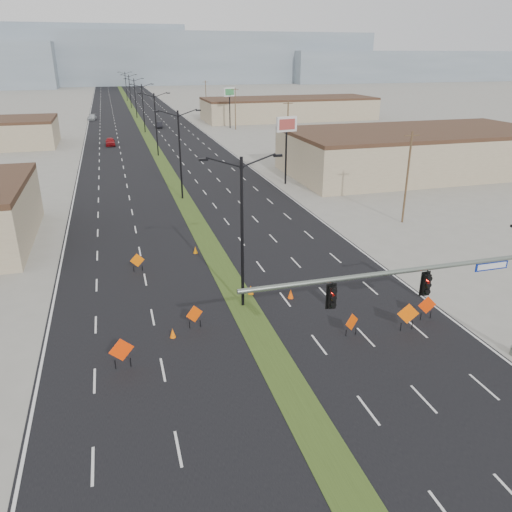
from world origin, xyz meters
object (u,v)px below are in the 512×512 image
object	(u,v)px
signal_mast	(457,288)
car_mid	(159,125)
construction_sign_1	(194,315)
pole_sign_east_near	(287,130)
streetlight_3	(143,107)
streetlight_2	(156,122)
streetlight_4	(135,97)
pole_sign_east_far	(230,95)
construction_sign_4	(427,306)
streetlight_0	(242,229)
streetlight_5	(130,90)
cone_0	(173,333)
cone_1	(291,294)
construction_sign_2	(137,261)
streetlight_1	(180,152)
construction_sign_5	(408,315)
cone_2	(251,290)
car_far	(92,117)
construction_sign_0	(122,351)
cone_3	(195,250)
car_left	(110,142)
streetlight_6	(126,85)
construction_sign_3	(352,323)

from	to	relation	value
signal_mast	car_mid	world-z (taller)	signal_mast
construction_sign_1	pole_sign_east_near	distance (m)	38.37
streetlight_3	streetlight_2	bearing A→B (deg)	-90.00
streetlight_4	pole_sign_east_far	bearing A→B (deg)	-53.38
construction_sign_1	construction_sign_4	bearing A→B (deg)	-31.42
streetlight_0	streetlight_4	xyz separation A→B (m)	(0.00, 112.00, 0.00)
streetlight_3	streetlight_5	world-z (taller)	same
cone_0	cone_1	distance (m)	9.00
construction_sign_2	cone_1	bearing A→B (deg)	-41.38
streetlight_1	construction_sign_5	size ratio (longest dim) A/B	5.54
streetlight_1	signal_mast	bearing A→B (deg)	-77.31
construction_sign_4	pole_sign_east_far	bearing A→B (deg)	90.95
streetlight_0	streetlight_1	world-z (taller)	same
construction_sign_5	cone_2	distance (m)	10.79
signal_mast	pole_sign_east_near	bearing A→B (deg)	82.54
streetlight_2	construction_sign_4	distance (m)	62.13
cone_0	cone_2	world-z (taller)	cone_2
streetlight_5	construction_sign_4	xyz separation A→B (m)	(10.71, -145.04, -4.47)
construction_sign_2	car_far	bearing A→B (deg)	89.44
construction_sign_2	streetlight_5	bearing A→B (deg)	83.83
streetlight_1	pole_sign_east_near	world-z (taller)	streetlight_1
streetlight_2	construction_sign_4	size ratio (longest dim) A/B	6.19
construction_sign_0	construction_sign_1	world-z (taller)	construction_sign_0
cone_3	streetlight_3	bearing A→B (deg)	88.86
streetlight_3	streetlight_0	bearing A→B (deg)	-90.00
car_left	construction_sign_1	world-z (taller)	construction_sign_1
pole_sign_east_near	cone_2	bearing A→B (deg)	-123.45
streetlight_5	car_mid	world-z (taller)	streetlight_5
streetlight_0	car_mid	world-z (taller)	streetlight_0
car_far	pole_sign_east_far	bearing A→B (deg)	-31.28
streetlight_4	construction_sign_5	bearing A→B (deg)	-85.73
streetlight_6	cone_1	world-z (taller)	streetlight_6
cone_1	car_mid	bearing A→B (deg)	89.80
streetlight_0	streetlight_6	world-z (taller)	same
car_left	construction_sign_3	xyz separation A→B (m)	(12.77, -74.12, 0.14)
cone_1	cone_3	bearing A→B (deg)	115.80
streetlight_0	construction_sign_2	distance (m)	11.07
streetlight_0	streetlight_1	size ratio (longest dim) A/B	1.00
streetlight_1	car_left	distance (m)	41.54
streetlight_5	pole_sign_east_near	world-z (taller)	streetlight_5
streetlight_5	pole_sign_east_far	size ratio (longest dim) A/B	1.13
car_far	construction_sign_2	xyz separation A→B (m)	(5.10, -102.85, 0.20)
cone_3	pole_sign_east_near	size ratio (longest dim) A/B	0.07
pole_sign_east_near	cone_3	bearing A→B (deg)	-136.04
construction_sign_4	cone_2	distance (m)	11.75
construction_sign_5	signal_mast	bearing A→B (deg)	-80.22
streetlight_3	streetlight_4	distance (m)	28.00
cone_3	pole_sign_east_near	world-z (taller)	pole_sign_east_near
car_far	construction_sign_1	world-z (taller)	construction_sign_1
streetlight_1	streetlight_4	world-z (taller)	same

